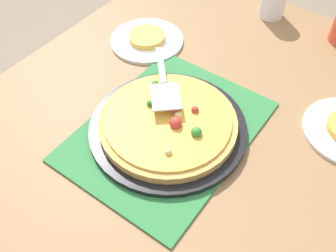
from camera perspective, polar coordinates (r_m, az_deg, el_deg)
dining_table at (r=1.03m, az=-0.00°, el=-4.73°), size 1.40×1.00×0.75m
placemat at (r=0.94m, az=-0.00°, el=-0.68°), size 0.48×0.36×0.01m
pizza_pan at (r=0.93m, az=-0.00°, el=-0.28°), size 0.38×0.38×0.01m
pizza at (r=0.92m, az=0.04°, el=0.55°), size 0.33×0.33×0.05m
plate_far_right at (r=1.20m, az=-3.13°, el=12.48°), size 0.22×0.22×0.01m
served_slice_right at (r=1.19m, az=-3.16°, el=12.98°), size 0.11×0.11×0.02m
pizza_server at (r=0.96m, az=-0.65°, el=6.37°), size 0.20×0.19×0.01m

